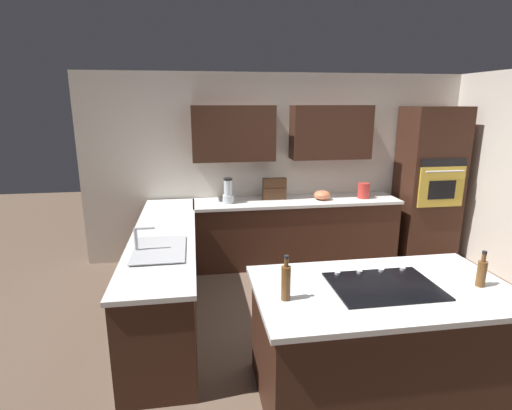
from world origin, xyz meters
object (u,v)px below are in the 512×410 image
object	(u,v)px
wall_oven	(429,183)
mixing_bowl	(322,195)
kettle	(364,191)
oil_bottle	(286,282)
second_bottle	(482,272)
spice_rack	(274,189)
cooktop	(384,286)
blender	(228,192)
sink_unit	(159,249)

from	to	relation	value
wall_oven	mixing_bowl	distance (m)	1.60
kettle	wall_oven	bearing A→B (deg)	-178.05
oil_bottle	second_bottle	xyz separation A→B (m)	(-1.45, 0.02, -0.02)
spice_rack	oil_bottle	xyz separation A→B (m)	(0.50, 2.86, -0.02)
cooktop	mixing_bowl	bearing A→B (deg)	-98.54
kettle	second_bottle	xyz separation A→B (m)	(0.30, 2.76, -0.00)
cooktop	kettle	world-z (taller)	kettle
cooktop	oil_bottle	distance (m)	0.76
kettle	oil_bottle	distance (m)	3.26
mixing_bowl	wall_oven	bearing A→B (deg)	-178.78
kettle	blender	bearing A→B (deg)	0.00
sink_unit	cooktop	bearing A→B (deg)	149.43
spice_rack	sink_unit	bearing A→B (deg)	51.41
oil_bottle	second_bottle	bearing A→B (deg)	179.28
wall_oven	blender	world-z (taller)	wall_oven
blender	sink_unit	bearing A→B (deg)	65.03
blender	oil_bottle	world-z (taller)	blender
mixing_bowl	second_bottle	world-z (taller)	second_bottle
sink_unit	oil_bottle	xyz separation A→B (m)	(-0.93, 1.07, 0.11)
wall_oven	oil_bottle	bearing A→B (deg)	45.30
spice_rack	oil_bottle	distance (m)	2.91
wall_oven	oil_bottle	world-z (taller)	wall_oven
cooktop	second_bottle	size ratio (longest dim) A/B	2.81
sink_unit	oil_bottle	size ratio (longest dim) A/B	2.19
cooktop	mixing_bowl	world-z (taller)	mixing_bowl
cooktop	spice_rack	bearing A→B (deg)	-84.86
mixing_bowl	second_bottle	bearing A→B (deg)	96.21
oil_bottle	second_bottle	distance (m)	1.45
cooktop	blender	distance (m)	2.81
cooktop	wall_oven	bearing A→B (deg)	-126.55
sink_unit	second_bottle	distance (m)	2.62
wall_oven	spice_rack	bearing A→B (deg)	-2.14
wall_oven	spice_rack	xyz separation A→B (m)	(2.25, -0.08, -0.03)
blender	kettle	distance (m)	1.90
wall_oven	mixing_bowl	xyz separation A→B (m)	(1.60, 0.03, -0.11)
cooktop	second_bottle	world-z (taller)	second_bottle
blender	spice_rack	xyz separation A→B (m)	(-0.65, -0.12, 0.00)
mixing_bowl	spice_rack	bearing A→B (deg)	-10.29
wall_oven	cooktop	distance (m)	3.36
oil_bottle	second_bottle	world-z (taller)	oil_bottle
blender	kettle	xyz separation A→B (m)	(-1.90, -0.00, -0.04)
cooktop	kettle	size ratio (longest dim) A/B	3.55
spice_rack	oil_bottle	bearing A→B (deg)	80.08
blender	mixing_bowl	bearing A→B (deg)	-180.00
wall_oven	kettle	bearing A→B (deg)	1.95
second_bottle	kettle	bearing A→B (deg)	-96.18
mixing_bowl	oil_bottle	world-z (taller)	oil_bottle
sink_unit	kettle	xyz separation A→B (m)	(-2.68, -1.67, 0.09)
sink_unit	wall_oven	bearing A→B (deg)	-155.12
sink_unit	kettle	size ratio (longest dim) A/B	3.27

